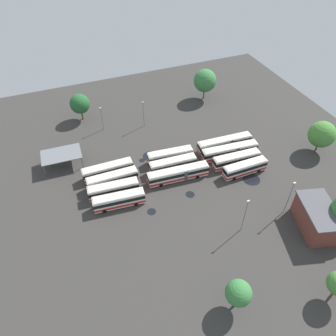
{
  "coord_description": "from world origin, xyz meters",
  "views": [
    {
      "loc": [
        23.48,
        53.92,
        57.42
      ],
      "look_at": [
        1.68,
        -1.44,
        1.52
      ],
      "focal_mm": 34.27,
      "sensor_mm": 36.0,
      "label": 1
    }
  ],
  "objects_px": {
    "tree_west_edge": "(322,134)",
    "bus_row0_slot1": "(230,151)",
    "lamp_post_by_building": "(245,215)",
    "depot_building": "(317,218)",
    "tree_east_edge": "(239,293)",
    "bus_row1_slot2": "(178,174)",
    "bus_row2_slot2": "(113,189)",
    "lamp_post_mid_lot": "(143,113)",
    "bus_row2_slot1": "(112,179)",
    "tree_north_edge": "(80,104)",
    "lamp_post_near_entrance": "(289,197)",
    "bus_row2_slot3": "(119,200)",
    "lamp_post_far_corner": "(102,118)",
    "bus_row2_slot0": "(108,170)",
    "bus_row0_slot0": "(225,143)",
    "bus_row0_slot3": "(245,168)",
    "bus_row1_slot0": "(170,156)",
    "maintenance_shelter": "(61,155)",
    "tree_northwest": "(205,81)",
    "bus_row1_slot1": "(173,164)",
    "bus_row0_slot2": "(236,159)"
  },
  "relations": [
    {
      "from": "tree_north_edge",
      "to": "tree_east_edge",
      "type": "relative_size",
      "value": 1.2
    },
    {
      "from": "lamp_post_by_building",
      "to": "lamp_post_mid_lot",
      "type": "height_order",
      "value": "lamp_post_by_building"
    },
    {
      "from": "lamp_post_by_building",
      "to": "tree_west_edge",
      "type": "bearing_deg",
      "value": -154.75
    },
    {
      "from": "tree_east_edge",
      "to": "depot_building",
      "type": "bearing_deg",
      "value": -160.15
    },
    {
      "from": "lamp_post_near_entrance",
      "to": "bus_row1_slot2",
      "type": "bearing_deg",
      "value": -45.63
    },
    {
      "from": "tree_east_edge",
      "to": "bus_row1_slot1",
      "type": "bearing_deg",
      "value": -94.62
    },
    {
      "from": "bus_row2_slot2",
      "to": "lamp_post_by_building",
      "type": "xyz_separation_m",
      "value": [
        -23.06,
        20.09,
        3.34
      ]
    },
    {
      "from": "bus_row2_slot1",
      "to": "lamp_post_near_entrance",
      "type": "distance_m",
      "value": 41.05
    },
    {
      "from": "bus_row0_slot1",
      "to": "tree_east_edge",
      "type": "distance_m",
      "value": 41.14
    },
    {
      "from": "bus_row1_slot2",
      "to": "bus_row2_slot0",
      "type": "bearing_deg",
      "value": -25.9
    },
    {
      "from": "bus_row2_slot2",
      "to": "bus_row2_slot3",
      "type": "height_order",
      "value": "same"
    },
    {
      "from": "bus_row0_slot2",
      "to": "bus_row2_slot2",
      "type": "relative_size",
      "value": 1.06
    },
    {
      "from": "bus_row0_slot3",
      "to": "bus_row1_slot0",
      "type": "height_order",
      "value": "same"
    },
    {
      "from": "tree_east_edge",
      "to": "bus_row2_slot1",
      "type": "bearing_deg",
      "value": -71.14
    },
    {
      "from": "bus_row2_slot1",
      "to": "tree_east_edge",
      "type": "height_order",
      "value": "tree_east_edge"
    },
    {
      "from": "bus_row2_slot2",
      "to": "lamp_post_by_building",
      "type": "distance_m",
      "value": 30.76
    },
    {
      "from": "tree_northwest",
      "to": "tree_north_edge",
      "type": "xyz_separation_m",
      "value": [
        40.58,
        -2.61,
        -1.05
      ]
    },
    {
      "from": "bus_row1_slot2",
      "to": "bus_row2_slot0",
      "type": "distance_m",
      "value": 17.79
    },
    {
      "from": "bus_row0_slot1",
      "to": "maintenance_shelter",
      "type": "relative_size",
      "value": 1.52
    },
    {
      "from": "bus_row0_slot2",
      "to": "lamp_post_near_entrance",
      "type": "bearing_deg",
      "value": 96.43
    },
    {
      "from": "lamp_post_by_building",
      "to": "tree_northwest",
      "type": "bearing_deg",
      "value": -107.53
    },
    {
      "from": "lamp_post_mid_lot",
      "to": "lamp_post_near_entrance",
      "type": "bearing_deg",
      "value": 113.58
    },
    {
      "from": "bus_row2_slot1",
      "to": "bus_row2_slot3",
      "type": "xyz_separation_m",
      "value": [
        0.3,
        7.15,
        -0.0
      ]
    },
    {
      "from": "maintenance_shelter",
      "to": "bus_row2_slot0",
      "type": "bearing_deg",
      "value": 140.4
    },
    {
      "from": "lamp_post_near_entrance",
      "to": "lamp_post_far_corner",
      "type": "height_order",
      "value": "lamp_post_near_entrance"
    },
    {
      "from": "tree_northwest",
      "to": "bus_row0_slot0",
      "type": "bearing_deg",
      "value": 76.07
    },
    {
      "from": "tree_east_edge",
      "to": "lamp_post_mid_lot",
      "type": "bearing_deg",
      "value": -92.18
    },
    {
      "from": "tree_northwest",
      "to": "tree_north_edge",
      "type": "bearing_deg",
      "value": -3.68
    },
    {
      "from": "bus_row0_slot1",
      "to": "bus_row2_slot2",
      "type": "height_order",
      "value": "same"
    },
    {
      "from": "bus_row0_slot0",
      "to": "bus_row2_slot0",
      "type": "bearing_deg",
      "value": -2.21
    },
    {
      "from": "bus_row2_slot0",
      "to": "tree_north_edge",
      "type": "distance_m",
      "value": 27.87
    },
    {
      "from": "lamp_post_by_building",
      "to": "bus_row2_slot0",
      "type": "bearing_deg",
      "value": -49.96
    },
    {
      "from": "bus_row1_slot2",
      "to": "bus_row2_slot2",
      "type": "height_order",
      "value": "same"
    },
    {
      "from": "bus_row0_slot2",
      "to": "bus_row1_slot2",
      "type": "relative_size",
      "value": 0.82
    },
    {
      "from": "bus_row2_slot2",
      "to": "lamp_post_far_corner",
      "type": "distance_m",
      "value": 27.23
    },
    {
      "from": "bus_row2_slot1",
      "to": "tree_north_edge",
      "type": "relative_size",
      "value": 1.47
    },
    {
      "from": "bus_row1_slot0",
      "to": "lamp_post_by_building",
      "type": "height_order",
      "value": "lamp_post_by_building"
    },
    {
      "from": "depot_building",
      "to": "tree_east_edge",
      "type": "distance_m",
      "value": 26.29
    },
    {
      "from": "bus_row1_slot1",
      "to": "bus_row2_slot1",
      "type": "relative_size",
      "value": 0.99
    },
    {
      "from": "lamp_post_near_entrance",
      "to": "tree_west_edge",
      "type": "relative_size",
      "value": 1.06
    },
    {
      "from": "bus_row2_slot3",
      "to": "maintenance_shelter",
      "type": "relative_size",
      "value": 1.17
    },
    {
      "from": "bus_row0_slot3",
      "to": "lamp_post_near_entrance",
      "type": "relative_size",
      "value": 1.22
    },
    {
      "from": "bus_row1_slot2",
      "to": "tree_west_edge",
      "type": "bearing_deg",
      "value": 174.79
    },
    {
      "from": "depot_building",
      "to": "maintenance_shelter",
      "type": "distance_m",
      "value": 62.53
    },
    {
      "from": "lamp_post_near_entrance",
      "to": "bus_row2_slot3",
      "type": "bearing_deg",
      "value": -24.58
    },
    {
      "from": "bus_row2_slot1",
      "to": "lamp_post_near_entrance",
      "type": "bearing_deg",
      "value": 146.09
    },
    {
      "from": "tree_east_edge",
      "to": "bus_row2_slot2",
      "type": "bearing_deg",
      "value": -68.51
    },
    {
      "from": "bus_row0_slot0",
      "to": "lamp_post_mid_lot",
      "type": "xyz_separation_m",
      "value": [
        17.39,
        -18.32,
        2.76
      ]
    },
    {
      "from": "bus_row2_slot3",
      "to": "lamp_post_far_corner",
      "type": "distance_m",
      "value": 30.93
    },
    {
      "from": "tree_west_edge",
      "to": "bus_row0_slot1",
      "type": "bearing_deg",
      "value": -15.79
    }
  ]
}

